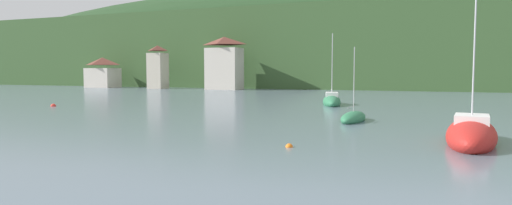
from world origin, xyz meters
The scene contains 9 objects.
wooded_hillside centered at (-21.51, 144.76, 7.36)m, with size 352.00×55.98×45.28m.
shore_building_west centered at (-62.66, 106.69, 3.36)m, with size 7.10×5.18×6.90m.
shore_building_westcentral centered at (-47.00, 105.88, 4.52)m, with size 3.70×3.47×9.30m.
shore_building_central centered at (-31.33, 106.51, 5.21)m, with size 7.17×4.79×10.73m.
sailboat_far_2 centered at (-2.45, 74.18, 0.42)m, with size 3.53×7.31×8.35m.
sailboat_far_4 centered at (2.36, 58.88, 0.24)m, with size 1.89×4.77×5.85m.
sailboat_mid_7 centered at (9.64, 50.85, 0.48)m, with size 3.07×7.27×11.07m.
mooring_buoy_mid centered at (1.16, 46.50, 0.00)m, with size 0.37×0.37×0.37m, color orange.
mooring_buoy_far centered at (-29.75, 61.14, 0.00)m, with size 0.56×0.56×0.56m, color red.
Camera 1 is at (7.46, 26.10, 3.76)m, focal length 30.46 mm.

